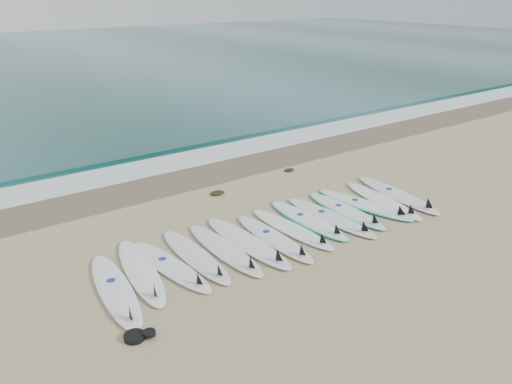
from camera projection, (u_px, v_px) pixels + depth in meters
ground at (278, 233)px, 10.81m from camera, size 120.00×120.00×0.00m
wet_sand_band at (187, 178)px, 13.89m from camera, size 120.00×1.80×0.01m
foam_band at (165, 164)px, 14.94m from camera, size 120.00×1.40×0.04m
wave_crest at (144, 151)px, 16.05m from camera, size 120.00×1.00×0.10m
surfboard_0 at (116, 291)px, 8.62m from camera, size 0.88×2.76×0.35m
surfboard_1 at (141, 272)px, 9.20m from camera, size 0.96×2.71×0.34m
surfboard_2 at (172, 267)px, 9.39m from camera, size 0.83×2.59×0.33m
surfboard_3 at (196, 257)px, 9.74m from camera, size 0.58×2.60×0.33m
surfboard_4 at (226, 250)px, 9.97m from camera, size 0.56×2.63×0.34m
surfboard_5 at (249, 243)px, 10.25m from camera, size 0.65×2.84×0.36m
surfboard_6 at (275, 239)px, 10.43m from camera, size 0.61×2.61×0.33m
surfboard_7 at (293, 230)px, 10.83m from camera, size 0.68×2.56×0.32m
surfboard_8 at (309, 220)px, 11.28m from camera, size 0.63×2.57×0.33m
surfboard_9 at (332, 218)px, 11.38m from camera, size 0.69×2.77×0.35m
surfboard_10 at (346, 211)px, 11.76m from camera, size 0.71×2.57×0.32m
surfboard_11 at (365, 205)px, 12.08m from camera, size 1.08×2.75×0.34m
surfboard_12 at (384, 201)px, 12.28m from camera, size 0.94×2.74×0.34m
surfboard_13 at (399, 195)px, 12.61m from camera, size 0.99×2.95×0.37m
seaweed_near at (217, 193)px, 12.81m from camera, size 0.38×0.30×0.07m
seaweed_far at (289, 170)px, 14.44m from camera, size 0.32×0.25×0.06m
leash_coil at (138, 336)px, 7.53m from camera, size 0.46×0.36×0.11m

